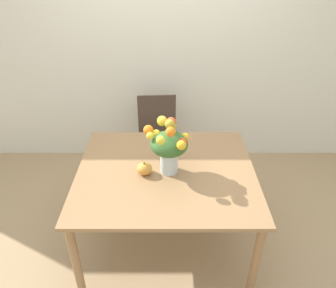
# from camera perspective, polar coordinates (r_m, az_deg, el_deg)

# --- Properties ---
(ground_plane) EXTENTS (12.00, 12.00, 0.00)m
(ground_plane) POSITION_cam_1_polar(r_m,az_deg,el_deg) (3.04, -0.47, -16.33)
(ground_plane) COLOR tan
(wall_back) EXTENTS (8.00, 0.06, 2.70)m
(wall_back) POSITION_cam_1_polar(r_m,az_deg,el_deg) (3.58, -0.51, 17.06)
(wall_back) COLOR silver
(wall_back) RESTS_ON ground_plane
(dining_table) EXTENTS (1.37, 1.19, 0.76)m
(dining_table) POSITION_cam_1_polar(r_m,az_deg,el_deg) (2.57, -0.54, -6.19)
(dining_table) COLOR #9E754C
(dining_table) RESTS_ON ground_plane
(flower_vase) EXTENTS (0.34, 0.34, 0.43)m
(flower_vase) POSITION_cam_1_polar(r_m,az_deg,el_deg) (2.39, -0.07, -0.34)
(flower_vase) COLOR silver
(flower_vase) RESTS_ON dining_table
(pumpkin) EXTENTS (0.12, 0.12, 0.11)m
(pumpkin) POSITION_cam_1_polar(r_m,az_deg,el_deg) (2.47, -4.32, -4.30)
(pumpkin) COLOR gold
(pumpkin) RESTS_ON dining_table
(dining_chair_near_window) EXTENTS (0.45, 0.45, 0.92)m
(dining_chair_near_window) POSITION_cam_1_polar(r_m,az_deg,el_deg) (3.47, -2.03, 0.91)
(dining_chair_near_window) COLOR #47382D
(dining_chair_near_window) RESTS_ON ground_plane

